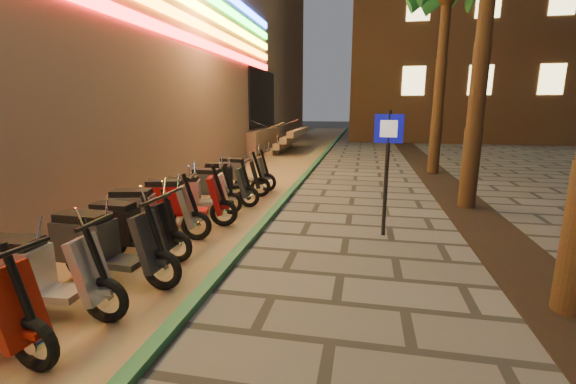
% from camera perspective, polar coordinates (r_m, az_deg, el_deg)
% --- Properties ---
extents(parking_strip, '(3.40, 60.00, 0.01)m').
position_cam_1_polar(parking_strip, '(13.54, -4.79, 2.29)').
color(parking_strip, '#8C7251').
rests_on(parking_strip, ground).
extents(green_curb, '(0.18, 60.00, 0.10)m').
position_cam_1_polar(green_curb, '(13.16, 2.35, 2.23)').
color(green_curb, '#235F3B').
rests_on(green_curb, ground).
extents(planting_strip, '(1.20, 40.00, 0.02)m').
position_cam_1_polar(planting_strip, '(8.53, 27.88, -5.34)').
color(planting_strip, black).
rests_on(planting_strip, ground).
extents(pedestrian_sign, '(0.52, 0.11, 2.35)m').
position_cam_1_polar(pedestrian_sign, '(7.34, 14.50, 5.18)').
color(pedestrian_sign, black).
rests_on(pedestrian_sign, ground).
extents(scooter_5, '(1.78, 0.62, 1.26)m').
position_cam_1_polar(scooter_5, '(5.37, -33.34, -10.08)').
color(scooter_5, black).
rests_on(scooter_5, ground).
extents(scooter_6, '(1.85, 0.65, 1.31)m').
position_cam_1_polar(scooter_6, '(5.90, -25.68, -7.03)').
color(scooter_6, black).
rests_on(scooter_6, ground).
extents(scooter_7, '(1.69, 0.59, 1.19)m').
position_cam_1_polar(scooter_7, '(6.69, -22.43, -4.94)').
color(scooter_7, black).
rests_on(scooter_7, ground).
extents(scooter_8, '(1.78, 0.87, 1.26)m').
position_cam_1_polar(scooter_8, '(7.40, -19.98, -2.85)').
color(scooter_8, black).
rests_on(scooter_8, ground).
extents(scooter_9, '(1.82, 0.92, 1.29)m').
position_cam_1_polar(scooter_9, '(8.05, -15.71, -1.26)').
color(scooter_9, black).
rests_on(scooter_9, ground).
extents(scooter_10, '(1.64, 0.83, 1.16)m').
position_cam_1_polar(scooter_10, '(8.90, -13.52, -0.18)').
color(scooter_10, black).
rests_on(scooter_10, ground).
extents(scooter_11, '(1.68, 0.59, 1.19)m').
position_cam_1_polar(scooter_11, '(9.62, -10.44, 0.98)').
color(scooter_11, black).
rests_on(scooter_11, ground).
extents(scooter_12, '(1.75, 0.93, 1.24)m').
position_cam_1_polar(scooter_12, '(10.42, -8.73, 2.06)').
color(scooter_12, black).
rests_on(scooter_12, ground).
extents(scooter_13, '(1.73, 0.61, 1.22)m').
position_cam_1_polar(scooter_13, '(11.35, -7.05, 2.92)').
color(scooter_13, black).
rests_on(scooter_13, ground).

